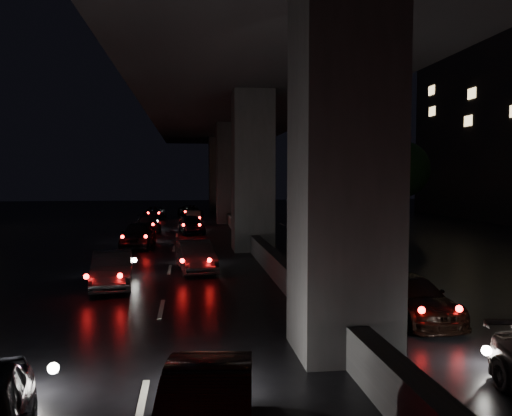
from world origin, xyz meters
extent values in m
plane|color=black|center=(0.00, 0.00, 0.00)|extent=(120.00, 120.00, 0.00)
cube|color=#323335|center=(0.00, -10.00, 4.00)|extent=(2.00, 2.00, 8.00)
cube|color=#323335|center=(0.00, 5.00, 4.00)|extent=(2.00, 2.00, 8.00)
cube|color=#323335|center=(0.00, 20.00, 4.00)|extent=(2.00, 2.00, 8.00)
cube|color=#323335|center=(0.00, 35.00, 4.00)|extent=(2.00, 2.00, 8.00)
cube|color=black|center=(0.00, 5.00, 8.75)|extent=(12.00, 80.00, 1.50)
cube|color=#323335|center=(-5.80, 5.00, 10.00)|extent=(0.40, 80.00, 1.00)
cube|color=#323335|center=(5.80, 5.00, 10.00)|extent=(0.40, 80.00, 1.00)
cube|color=#323335|center=(0.00, 5.00, 0.42)|extent=(0.45, 70.00, 0.85)
cylinder|color=black|center=(11.00, 12.00, 1.40)|extent=(0.44, 0.44, 2.80)
sphere|color=black|center=(11.00, 12.00, 4.22)|extent=(3.80, 3.80, 3.80)
cylinder|color=black|center=(11.00, 28.00, 1.40)|extent=(0.44, 0.44, 2.80)
sphere|color=black|center=(11.00, 28.00, 4.22)|extent=(3.80, 3.80, 3.80)
cylinder|color=#2D2D33|center=(11.50, 18.00, 4.50)|extent=(0.18, 0.18, 9.00)
cube|color=#2D2D33|center=(10.40, 18.00, 8.90)|extent=(2.40, 0.10, 0.10)
sphere|color=orange|center=(9.30, 18.00, 8.70)|extent=(0.44, 0.44, 0.44)
imported|color=black|center=(-2.99, -13.58, 0.57)|extent=(1.63, 3.59, 1.14)
imported|color=black|center=(2.54, -7.74, 0.55)|extent=(1.83, 3.92, 1.11)
imported|color=black|center=(-5.80, -2.84, 0.60)|extent=(1.62, 3.73, 1.19)
imported|color=black|center=(-2.97, -0.33, 0.59)|extent=(1.73, 3.70, 1.17)
imported|color=black|center=(-5.88, 6.75, 0.67)|extent=(1.77, 4.01, 1.34)
imported|color=black|center=(-5.98, 14.42, 0.53)|extent=(2.04, 3.86, 1.07)
imported|color=black|center=(-3.06, 12.97, 0.61)|extent=(1.95, 3.73, 1.21)
imported|color=#56504A|center=(-2.87, 19.33, 0.53)|extent=(1.13, 3.22, 1.06)
imported|color=black|center=(-3.08, 25.64, 0.56)|extent=(2.52, 4.30, 1.12)
imported|color=black|center=(-6.23, 24.83, 0.54)|extent=(1.91, 3.93, 1.08)
imported|color=#5C5E64|center=(2.91, 31.41, 0.63)|extent=(2.07, 3.91, 1.27)
camera|label=1|loc=(-3.20, -20.07, 3.73)|focal=35.00mm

